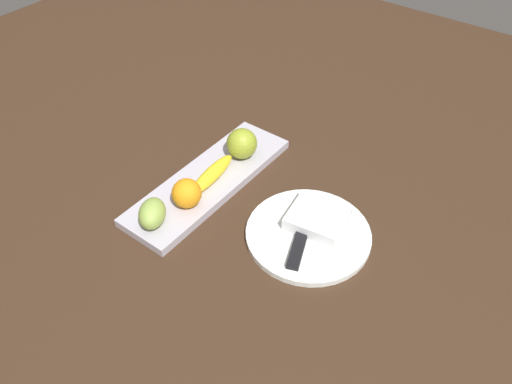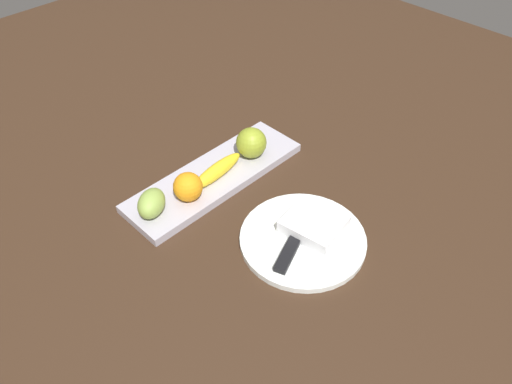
% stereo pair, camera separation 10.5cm
% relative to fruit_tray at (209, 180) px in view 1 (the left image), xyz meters
% --- Properties ---
extents(ground_plane, '(2.40, 2.40, 0.00)m').
position_rel_fruit_tray_xyz_m(ground_plane, '(-0.02, -0.01, -0.01)').
color(ground_plane, '#372416').
extents(fruit_tray, '(0.44, 0.14, 0.02)m').
position_rel_fruit_tray_xyz_m(fruit_tray, '(0.00, 0.00, 0.00)').
color(fruit_tray, '#B5B0BF').
rests_on(fruit_tray, ground_plane).
extents(apple, '(0.07, 0.07, 0.07)m').
position_rel_fruit_tray_xyz_m(apple, '(0.11, -0.01, 0.05)').
color(apple, '#90A12A').
rests_on(apple, fruit_tray).
extents(banana, '(0.15, 0.05, 0.03)m').
position_rel_fruit_tray_xyz_m(banana, '(-0.00, -0.01, 0.03)').
color(banana, yellow).
rests_on(banana, fruit_tray).
extents(orange_near_apple, '(0.06, 0.06, 0.06)m').
position_rel_fruit_tray_xyz_m(orange_near_apple, '(-0.09, -0.02, 0.04)').
color(orange_near_apple, orange).
rests_on(orange_near_apple, fruit_tray).
extents(grape_bunch, '(0.09, 0.09, 0.05)m').
position_rel_fruit_tray_xyz_m(grape_bunch, '(-0.17, -0.00, 0.04)').
color(grape_bunch, '#8FAE4A').
rests_on(grape_bunch, fruit_tray).
extents(dinner_plate, '(0.26, 0.26, 0.01)m').
position_rel_fruit_tray_xyz_m(dinner_plate, '(0.00, -0.27, -0.00)').
color(dinner_plate, white).
rests_on(dinner_plate, ground_plane).
extents(folded_napkin, '(0.12, 0.13, 0.03)m').
position_rel_fruit_tray_xyz_m(folded_napkin, '(0.03, -0.27, 0.02)').
color(folded_napkin, white).
rests_on(folded_napkin, dinner_plate).
extents(knife, '(0.18, 0.09, 0.01)m').
position_rel_fruit_tray_xyz_m(knife, '(-0.04, -0.27, 0.01)').
color(knife, silver).
rests_on(knife, dinner_plate).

